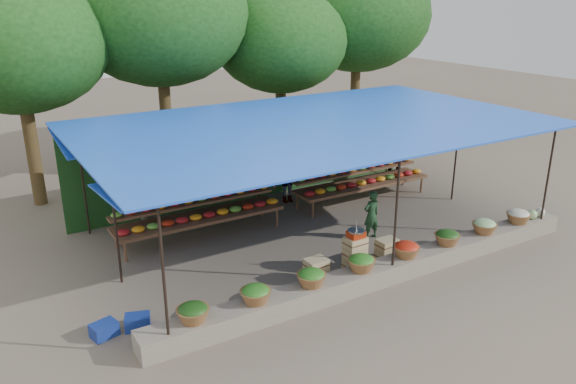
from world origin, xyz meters
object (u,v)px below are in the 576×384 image
vendor_seated (371,215)px  weighing_scale (356,233)px  crate_counter (354,257)px  blue_crate_front (138,322)px  blue_crate_back (104,330)px

vendor_seated → weighing_scale: bearing=41.5°
weighing_scale → vendor_seated: 1.80m
crate_counter → blue_crate_front: 4.68m
crate_counter → blue_crate_back: size_ratio=5.43×
crate_counter → weighing_scale: size_ratio=6.28×
weighing_scale → vendor_seated: bearing=40.2°
crate_counter → vendor_seated: (1.40, 1.15, 0.29)m
crate_counter → weighing_scale: (0.04, 0.00, 0.55)m
blue_crate_front → blue_crate_back: (-0.57, 0.06, -0.00)m
weighing_scale → blue_crate_back: (-5.28, 0.26, -0.73)m
crate_counter → weighing_scale: 0.55m
crate_counter → blue_crate_back: crate_counter is taller
crate_counter → blue_crate_back: 5.26m
blue_crate_front → blue_crate_back: 0.58m
crate_counter → blue_crate_front: bearing=177.6°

